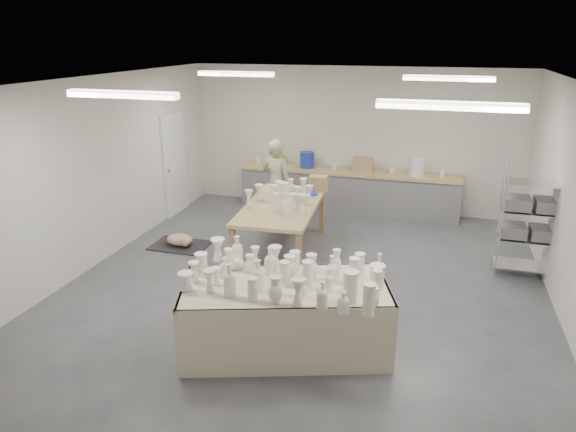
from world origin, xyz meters
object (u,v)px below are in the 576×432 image
(drying_table, at_px, (285,313))
(work_table, at_px, (286,202))
(potter, at_px, (277,183))
(red_stool, at_px, (281,205))

(drying_table, bearing_deg, work_table, 88.13)
(work_table, height_order, potter, potter)
(drying_table, relative_size, potter, 1.53)
(work_table, relative_size, red_stool, 5.52)
(drying_table, bearing_deg, red_stool, 89.62)
(drying_table, relative_size, work_table, 1.09)
(drying_table, xyz_separation_m, work_table, (-0.83, 2.88, 0.42))
(work_table, distance_m, potter, 1.34)
(potter, distance_m, red_stool, 0.61)
(potter, bearing_deg, drying_table, 123.31)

